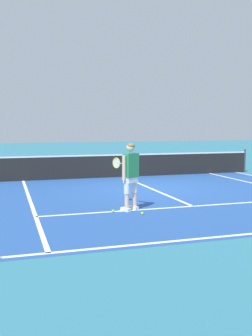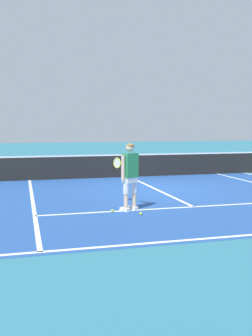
# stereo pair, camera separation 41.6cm
# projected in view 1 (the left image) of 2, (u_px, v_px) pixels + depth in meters

# --- Properties ---
(ground_plane) EXTENTS (80.00, 80.00, 0.00)m
(ground_plane) POSITION_uv_depth(u_px,v_px,m) (151.00, 188.00, 13.42)
(ground_plane) COLOR teal
(court_inner_surface) EXTENTS (10.98, 9.58, 0.00)m
(court_inner_surface) POSITION_uv_depth(u_px,v_px,m) (166.00, 195.00, 12.13)
(court_inner_surface) COLOR #234C93
(court_inner_surface) RESTS_ON ground
(line_service) EXTENTS (8.23, 0.10, 0.01)m
(line_service) POSITION_uv_depth(u_px,v_px,m) (193.00, 206.00, 10.41)
(line_service) COLOR white
(line_service) RESTS_ON ground
(line_centre_service) EXTENTS (0.10, 6.40, 0.01)m
(line_centre_service) POSITION_uv_depth(u_px,v_px,m) (150.00, 188.00, 13.44)
(line_centre_service) COLOR white
(line_centre_service) RESTS_ON ground
(line_singles_left) EXTENTS (0.10, 9.18, 0.01)m
(line_singles_left) POSITION_uv_depth(u_px,v_px,m) (31.00, 203.00, 10.91)
(line_singles_left) COLOR white
(line_singles_left) RESTS_ON ground
(tennis_net) EXTENTS (11.96, 0.08, 1.07)m
(tennis_net) POSITION_uv_depth(u_px,v_px,m) (123.00, 165.00, 16.43)
(tennis_net) COLOR #333338
(tennis_net) RESTS_ON ground
(tennis_player) EXTENTS (0.55, 1.23, 1.71)m
(tennis_player) POSITION_uv_depth(u_px,v_px,m) (130.00, 172.00, 9.79)
(tennis_player) COLOR white
(tennis_player) RESTS_ON ground
(tennis_ball_near_feet) EXTENTS (0.07, 0.07, 0.07)m
(tennis_ball_near_feet) POSITION_uv_depth(u_px,v_px,m) (142.00, 213.00, 9.41)
(tennis_ball_near_feet) COLOR #CCE02D
(tennis_ball_near_feet) RESTS_ON ground
(tennis_ball_by_baseline) EXTENTS (0.07, 0.07, 0.07)m
(tennis_ball_by_baseline) POSITION_uv_depth(u_px,v_px,m) (113.00, 211.00, 9.68)
(tennis_ball_by_baseline) COLOR #CCE02D
(tennis_ball_by_baseline) RESTS_ON ground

